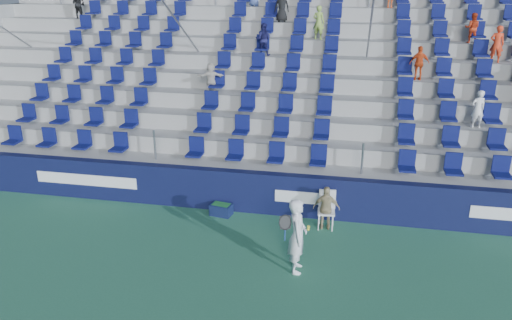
{
  "coord_description": "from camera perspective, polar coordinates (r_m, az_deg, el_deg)",
  "views": [
    {
      "loc": [
        2.63,
        -9.47,
        6.34
      ],
      "look_at": [
        0.2,
        2.8,
        1.7
      ],
      "focal_mm": 35.0,
      "sensor_mm": 36.0,
      "label": 1
    }
  ],
  "objects": [
    {
      "name": "ball_bin",
      "position": [
        14.1,
        -3.99,
        -5.6
      ],
      "size": [
        0.65,
        0.48,
        0.33
      ],
      "color": "#101A3E",
      "rests_on": "ground"
    },
    {
      "name": "line_judge_chair",
      "position": [
        13.43,
        8.09,
        -5.26
      ],
      "size": [
        0.48,
        0.49,
        1.02
      ],
      "color": "white",
      "rests_on": "ground"
    },
    {
      "name": "sponsor_wall",
      "position": [
        14.11,
        -0.51,
        -3.65
      ],
      "size": [
        24.0,
        0.32,
        1.2
      ],
      "color": "#0F1339",
      "rests_on": "ground"
    },
    {
      "name": "ground",
      "position": [
        11.69,
        -3.72,
        -12.52
      ],
      "size": [
        70.0,
        70.0,
        0.0
      ],
      "primitive_type": "plane",
      "color": "#307050",
      "rests_on": "ground"
    },
    {
      "name": "line_judge",
      "position": [
        13.28,
        8.05,
        -5.46
      ],
      "size": [
        0.71,
        0.31,
        1.2
      ],
      "primitive_type": "imported",
      "rotation": [
        0.0,
        0.0,
        3.16
      ],
      "color": "tan",
      "rests_on": "ground"
    },
    {
      "name": "tennis_player",
      "position": [
        11.29,
        4.75,
        -8.62
      ],
      "size": [
        0.69,
        0.68,
        1.76
      ],
      "color": "white",
      "rests_on": "ground"
    },
    {
      "name": "grandstand",
      "position": [
        18.39,
        2.71,
        7.11
      ],
      "size": [
        24.0,
        8.17,
        6.63
      ],
      "color": "gray",
      "rests_on": "ground"
    }
  ]
}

